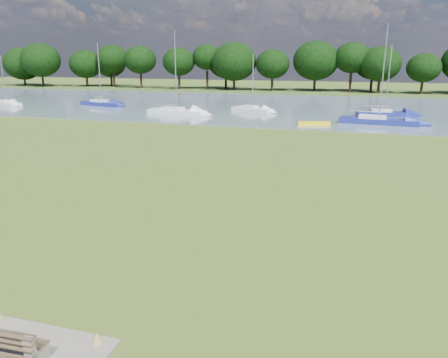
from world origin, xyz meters
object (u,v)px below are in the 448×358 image
(sailboat_6, at_px, (101,102))
(kayak, at_px, (314,123))
(sailboat_2, at_px, (385,112))
(sailboat_3, at_px, (6,102))
(sailboat_1, at_px, (252,108))
(sailboat_4, at_px, (378,119))
(sailboat_5, at_px, (176,110))
(bench_pair, at_px, (3,350))

(sailboat_6, bearing_deg, kayak, -3.46)
(sailboat_2, distance_m, sailboat_6, 38.82)
(kayak, xyz_separation_m, sailboat_3, (-45.38, 6.75, 0.24))
(sailboat_1, height_order, sailboat_4, sailboat_4)
(kayak, bearing_deg, sailboat_4, 7.60)
(sailboat_3, xyz_separation_m, sailboat_4, (51.81, -4.03, 0.11))
(sailboat_2, distance_m, sailboat_5, 25.23)
(sailboat_4, height_order, sailboat_5, sailboat_4)
(kayak, relative_size, sailboat_1, 0.46)
(sailboat_1, distance_m, sailboat_2, 16.22)
(bench_pair, height_order, sailboat_1, sailboat_1)
(kayak, xyz_separation_m, sailboat_4, (6.43, 2.72, 0.35))
(bench_pair, distance_m, sailboat_2, 50.03)
(bench_pair, distance_m, sailboat_5, 45.77)
(sailboat_5, distance_m, sailboat_6, 15.30)
(sailboat_1, xyz_separation_m, sailboat_6, (-22.60, 0.68, 0.05))
(kayak, bearing_deg, sailboat_6, 147.18)
(bench_pair, relative_size, kayak, 0.54)
(kayak, xyz_separation_m, sailboat_5, (-17.23, 4.05, 0.34))
(sailboat_5, bearing_deg, bench_pair, -62.56)
(bench_pair, height_order, sailboat_3, sailboat_3)
(sailboat_3, height_order, sailboat_6, sailboat_6)
(kayak, bearing_deg, bench_pair, -110.09)
(kayak, xyz_separation_m, sailboat_1, (-8.78, 9.20, 0.29))
(sailboat_1, bearing_deg, sailboat_6, -158.76)
(sailboat_6, bearing_deg, sailboat_3, -153.42)
(sailboat_2, distance_m, sailboat_3, 52.89)
(sailboat_3, relative_size, sailboat_4, 0.69)
(sailboat_6, bearing_deg, sailboat_5, -8.35)
(sailboat_4, xyz_separation_m, sailboat_6, (-37.80, 7.15, -0.01))
(sailboat_3, bearing_deg, bench_pair, -25.77)
(sailboat_1, bearing_deg, bench_pair, -60.61)
(sailboat_4, bearing_deg, sailboat_3, -178.84)
(sailboat_4, bearing_deg, sailboat_5, -177.61)
(bench_pair, xyz_separation_m, sailboat_3, (-42.10, 46.29, -0.03))
(sailboat_3, height_order, sailboat_5, sailboat_5)
(kayak, height_order, sailboat_3, sailboat_3)
(sailboat_4, height_order, sailboat_6, sailboat_4)
(sailboat_5, height_order, sailboat_6, sailboat_5)
(sailboat_4, bearing_deg, sailboat_6, 174.89)
(kayak, relative_size, sailboat_2, 0.41)
(sailboat_5, xyz_separation_m, sailboat_6, (-14.15, 5.82, -0.00))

